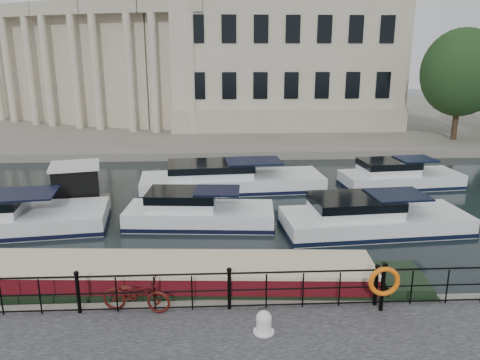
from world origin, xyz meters
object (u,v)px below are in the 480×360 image
mooring_bollard (264,322)px  narrowboat (156,287)px  bicycle (136,295)px  harbour_hut (77,188)px  life_ring_post (384,282)px

mooring_bollard → narrowboat: bearing=137.2°
bicycle → narrowboat: size_ratio=0.11×
narrowboat → harbour_hut: harbour_hut is taller
harbour_hut → bicycle: bearing=-80.3°
narrowboat → harbour_hut: size_ratio=4.60×
life_ring_post → narrowboat: (-6.28, 1.99, -1.05)m
narrowboat → harbour_hut: (-4.86, 9.00, 0.59)m
bicycle → mooring_bollard: (3.31, -1.16, -0.21)m
bicycle → life_ring_post: life_ring_post is taller
narrowboat → harbour_hut: 10.25m
mooring_bollard → life_ring_post: life_ring_post is taller
narrowboat → mooring_bollard: bearing=-39.3°
mooring_bollard → harbour_hut: bearing=123.8°
bicycle → harbour_hut: 11.58m
harbour_hut → mooring_bollard: bearing=-69.8°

